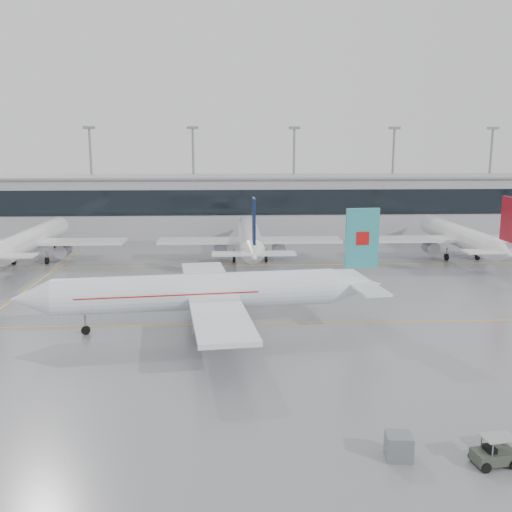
{
  "coord_description": "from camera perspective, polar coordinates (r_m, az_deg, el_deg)",
  "views": [
    {
      "loc": [
        -3.32,
        -57.9,
        18.66
      ],
      "look_at": [
        0.0,
        12.0,
        5.0
      ],
      "focal_mm": 40.0,
      "sensor_mm": 36.0,
      "label": 1
    }
  ],
  "objects": [
    {
      "name": "ground",
      "position": [
        60.93,
        0.54,
        -6.79
      ],
      "size": [
        320.0,
        320.0,
        0.0
      ],
      "primitive_type": "plane",
      "color": "gray",
      "rests_on": "ground"
    },
    {
      "name": "taxi_line_main",
      "position": [
        60.93,
        0.54,
        -6.79
      ],
      "size": [
        120.0,
        0.25,
        0.01
      ],
      "primitive_type": "cube",
      "color": "gold",
      "rests_on": "ground"
    },
    {
      "name": "taxi_line_north",
      "position": [
        89.92,
        -0.54,
        -0.93
      ],
      "size": [
        120.0,
        0.25,
        0.01
      ],
      "primitive_type": "cube",
      "color": "gold",
      "rests_on": "ground"
    },
    {
      "name": "taxi_line_cross",
      "position": [
        79.84,
        -22.19,
        -3.3
      ],
      "size": [
        0.25,
        60.0,
        0.01
      ],
      "primitive_type": "cube",
      "color": "gold",
      "rests_on": "ground"
    },
    {
      "name": "terminal",
      "position": [
        120.62,
        -1.13,
        5.02
      ],
      "size": [
        180.0,
        15.0,
        12.0
      ],
      "primitive_type": "cube",
      "color": "#A1A1A5",
      "rests_on": "ground"
    },
    {
      "name": "terminal_glass",
      "position": [
        112.96,
        -1.03,
        5.37
      ],
      "size": [
        180.0,
        0.2,
        5.0
      ],
      "primitive_type": "cube",
      "color": "black",
      "rests_on": "ground"
    },
    {
      "name": "terminal_roof",
      "position": [
        120.12,
        -1.14,
        7.96
      ],
      "size": [
        182.0,
        16.0,
        0.4
      ],
      "primitive_type": "cube",
      "color": "gray",
      "rests_on": "ground"
    },
    {
      "name": "light_masts",
      "position": [
        126.06,
        -1.22,
        8.63
      ],
      "size": [
        156.4,
        1.0,
        22.6
      ],
      "color": "gray",
      "rests_on": "ground"
    },
    {
      "name": "air_canada_jet",
      "position": [
        58.68,
        -4.64,
        -3.58
      ],
      "size": [
        38.22,
        31.19,
        12.18
      ],
      "rotation": [
        0.0,
        0.0,
        3.26
      ],
      "color": "white",
      "rests_on": "ground"
    },
    {
      "name": "parked_jet_b",
      "position": [
        98.06,
        -21.54,
        1.5
      ],
      "size": [
        29.64,
        36.96,
        11.72
      ],
      "rotation": [
        0.0,
        0.0,
        1.57
      ],
      "color": "white",
      "rests_on": "ground"
    },
    {
      "name": "parked_jet_c",
      "position": [
        92.86,
        -0.64,
        1.78
      ],
      "size": [
        29.64,
        36.96,
        11.72
      ],
      "rotation": [
        0.0,
        0.0,
        1.57
      ],
      "color": "white",
      "rests_on": "ground"
    },
    {
      "name": "parked_jet_d",
      "position": [
        100.41,
        19.76,
        1.83
      ],
      "size": [
        29.64,
        36.96,
        11.72
      ],
      "rotation": [
        0.0,
        0.0,
        1.57
      ],
      "color": "white",
      "rests_on": "ground"
    },
    {
      "name": "baggage_tug",
      "position": [
        38.38,
        22.69,
        -17.89
      ],
      "size": [
        3.77,
        1.89,
        1.79
      ],
      "rotation": [
        0.0,
        0.0,
        0.15
      ],
      "color": "#363C32",
      "rests_on": "ground"
    },
    {
      "name": "gse_unit",
      "position": [
        37.26,
        14.08,
        -17.99
      ],
      "size": [
        1.69,
        1.59,
        1.56
      ],
      "primitive_type": "cube",
      "rotation": [
        0.0,
        0.0,
        -0.1
      ],
      "color": "slate",
      "rests_on": "ground"
    }
  ]
}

